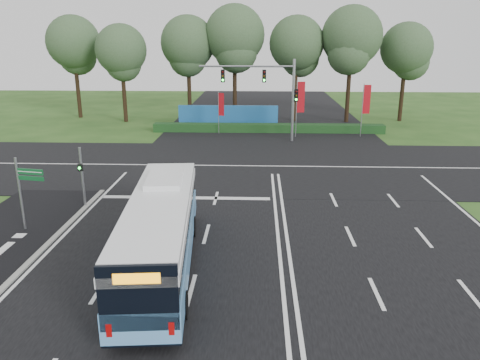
% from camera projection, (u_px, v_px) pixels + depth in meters
% --- Properties ---
extents(ground, '(120.00, 120.00, 0.00)m').
position_uv_depth(ground, '(278.00, 236.00, 21.46)').
color(ground, '#254A18').
rests_on(ground, ground).
extents(road_main, '(20.00, 120.00, 0.04)m').
position_uv_depth(road_main, '(278.00, 235.00, 21.46)').
color(road_main, black).
rests_on(road_main, ground).
extents(road_cross, '(120.00, 14.00, 0.05)m').
position_uv_depth(road_cross, '(271.00, 166.00, 32.92)').
color(road_cross, black).
rests_on(road_cross, ground).
extents(kerb_strip, '(0.25, 18.00, 0.12)m').
position_uv_depth(kerb_strip, '(31.00, 261.00, 18.96)').
color(kerb_strip, gray).
rests_on(kerb_strip, ground).
extents(city_bus, '(3.26, 11.05, 3.13)m').
position_uv_depth(city_bus, '(161.00, 232.00, 17.95)').
color(city_bus, '#5C9BD6').
rests_on(city_bus, ground).
extents(pedestrian_signal, '(0.31, 0.41, 3.28)m').
position_uv_depth(pedestrian_signal, '(82.00, 175.00, 24.56)').
color(pedestrian_signal, gray).
rests_on(pedestrian_signal, ground).
extents(street_sign, '(1.36, 0.32, 3.53)m').
position_uv_depth(street_sign, '(25.00, 185.00, 21.39)').
color(street_sign, gray).
rests_on(street_sign, ground).
extents(banner_flag_left, '(0.56, 0.21, 3.92)m').
position_uv_depth(banner_flag_left, '(221.00, 107.00, 43.35)').
color(banner_flag_left, gray).
rests_on(banner_flag_left, ground).
extents(banner_flag_mid, '(0.75, 0.17, 5.10)m').
position_uv_depth(banner_flag_mid, '(300.00, 101.00, 41.70)').
color(banner_flag_mid, gray).
rests_on(banner_flag_mid, ground).
extents(banner_flag_right, '(0.71, 0.12, 4.81)m').
position_uv_depth(banner_flag_right, '(365.00, 103.00, 41.88)').
color(banner_flag_right, gray).
rests_on(banner_flag_right, ground).
extents(traffic_light_gantry, '(8.41, 0.28, 7.00)m').
position_uv_depth(traffic_light_gantry, '(272.00, 87.00, 39.68)').
color(traffic_light_gantry, gray).
rests_on(traffic_light_gantry, ground).
extents(hedge, '(22.00, 1.20, 0.80)m').
position_uv_depth(hedge, '(268.00, 128.00, 44.76)').
color(hedge, '#133516').
rests_on(hedge, ground).
extents(blue_hoarding, '(10.00, 0.30, 2.20)m').
position_uv_depth(blue_hoarding, '(228.00, 116.00, 47.09)').
color(blue_hoarding, '#1C5B9B').
rests_on(blue_hoarding, ground).
extents(eucalyptus_row, '(41.19, 8.11, 12.13)m').
position_uv_depth(eucalyptus_row, '(240.00, 42.00, 48.95)').
color(eucalyptus_row, black).
rests_on(eucalyptus_row, ground).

